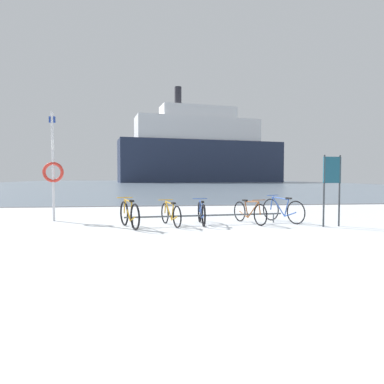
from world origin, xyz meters
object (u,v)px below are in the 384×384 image
info_sign (332,178)px  bicycle_0 (129,214)px  bicycle_2 (202,213)px  ferry_ship (201,151)px  bicycle_1 (171,214)px  bicycle_4 (283,210)px  rescue_post (53,169)px  bicycle_3 (250,212)px

info_sign → bicycle_0: bearing=176.0°
bicycle_2 → ferry_ship: size_ratio=0.04×
bicycle_1 → ferry_ship: bearing=81.4°
bicycle_1 → bicycle_2: bicycle_2 is taller
bicycle_1 → bicycle_2: bearing=9.9°
bicycle_4 → info_sign: info_sign is taller
rescue_post → bicycle_3: bearing=-12.2°
bicycle_4 → ferry_ship: size_ratio=0.04×
bicycle_2 → rescue_post: 5.02m
rescue_post → bicycle_2: bearing=-15.9°
ferry_ship → bicycle_1: bearing=-98.6°
bicycle_3 → ferry_ship: 77.64m
bicycle_1 → bicycle_4: bearing=5.4°
bicycle_3 → bicycle_4: size_ratio=1.02×
bicycle_2 → rescue_post: bearing=164.1°
bicycle_3 → bicycle_2: bearing=179.9°
bicycle_4 → ferry_ship: 77.34m
bicycle_2 → info_sign: 3.90m
bicycle_4 → bicycle_2: bearing=-176.2°
bicycle_3 → info_sign: bearing=-21.8°
bicycle_0 → bicycle_3: size_ratio=0.97×
bicycle_1 → bicycle_3: size_ratio=0.96×
info_sign → ferry_ship: bearing=84.8°
bicycle_2 → info_sign: (3.65, -0.87, 1.06)m
bicycle_0 → ferry_ship: (12.83, 77.17, 7.66)m
bicycle_1 → rescue_post: rescue_post is taller
bicycle_0 → bicycle_2: bearing=12.3°
bicycle_3 → ferry_ship: size_ratio=0.04×
bicycle_4 → info_sign: bearing=-44.9°
ferry_ship → bicycle_3: bearing=-96.9°
bicycle_0 → info_sign: (5.76, -0.41, 1.02)m
bicycle_2 → ferry_ship: bearing=82.0°
bicycle_3 → info_sign: 2.56m
bicycle_3 → info_sign: size_ratio=0.81×
bicycle_0 → bicycle_1: 1.21m
bicycle_0 → bicycle_4: bicycle_0 is taller
bicycle_2 → bicycle_3: (1.49, -0.00, 0.00)m
bicycle_2 → ferry_ship: (10.71, 76.70, 7.69)m
bicycle_0 → ferry_ship: size_ratio=0.04×
bicycle_3 → ferry_ship: (9.23, 76.71, 7.69)m
info_sign → ferry_ship: (7.06, 77.57, 6.63)m
bicycle_1 → rescue_post: (-3.72, 1.48, 1.36)m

